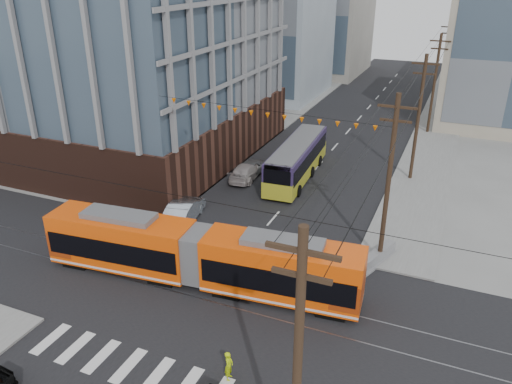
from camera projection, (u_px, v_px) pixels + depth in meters
ground at (176, 332)px, 26.01m from camera, size 160.00×160.00×0.00m
office_building at (94, 3)px, 47.29m from camera, size 30.00×25.00×28.60m
bg_bldg_nw_near at (260, 31)px, 72.00m from camera, size 18.00×16.00×18.00m
bg_bldg_ne_near at (511, 57)px, 57.26m from camera, size 14.00×14.00×16.00m
bg_bldg_nw_far at (320, 14)px, 87.29m from camera, size 16.00×18.00×20.00m
utility_pole_near at (297, 380)px, 15.68m from camera, size 0.30×0.30×11.00m
utility_pole_far at (444, 63)px, 67.68m from camera, size 0.30×0.30×11.00m
streetcar at (198, 255)px, 29.38m from camera, size 19.46×4.44×3.72m
city_bus at (297, 160)px, 44.53m from camera, size 3.25×12.10×3.39m
parked_car_silver at (184, 211)px, 37.04m from camera, size 2.63×5.32×1.68m
parked_car_white at (246, 172)px, 44.56m from camera, size 2.36×5.01×1.41m
parked_car_grey at (252, 167)px, 45.85m from camera, size 2.37×4.58×1.23m
pedestrian at (229, 366)px, 22.75m from camera, size 0.45×0.61×1.52m
jersey_barrier at (376, 257)px, 31.94m from camera, size 2.19×4.11×0.81m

